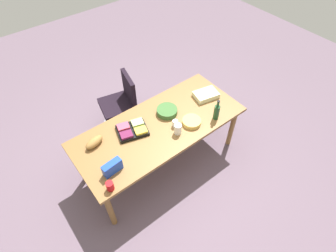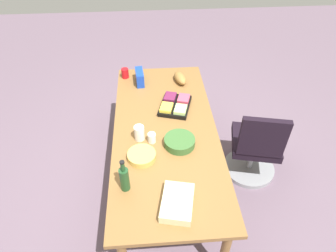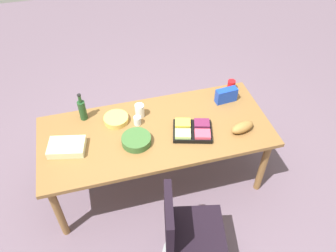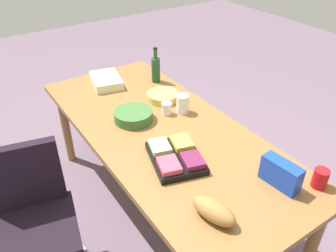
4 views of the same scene
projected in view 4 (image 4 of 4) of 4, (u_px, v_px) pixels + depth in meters
The scene contains 13 objects.
ground_plane at pixel (164, 208), 2.71m from camera, with size 10.00×10.00×0.00m, color #675463.
conference_table at pixel (163, 138), 2.33m from camera, with size 2.19×0.95×0.76m.
office_chair at pixel (38, 236), 2.04m from camera, with size 0.58×0.57×0.92m.
fruit_platter at pixel (176, 156), 1.99m from camera, with size 0.42×0.37×0.07m.
mayo_jar at pixel (183, 104), 2.43m from camera, with size 0.09×0.09×0.14m, color white.
sheet_cake at pixel (106, 81), 2.82m from camera, with size 0.32×0.22×0.07m, color beige.
chip_bowl at pixel (163, 96), 2.61m from camera, with size 0.24×0.24×0.06m, color #D8B152.
paper_cup at pixel (167, 108), 2.42m from camera, with size 0.07×0.07×0.09m, color white.
chip_bag_blue at pixel (281, 174), 1.80m from camera, with size 0.22×0.08×0.15m, color #193FB6.
wine_bottle at pixel (156, 69), 2.82m from camera, with size 0.09×0.09×0.30m.
salad_bowl at pixel (134, 116), 2.36m from camera, with size 0.27×0.27×0.07m, color #39632E.
red_solo_cup at pixel (320, 178), 1.80m from camera, with size 0.08×0.08×0.11m, color red.
bread_loaf at pixel (214, 211), 1.61m from camera, with size 0.24×0.11×0.10m, color olive.
Camera 4 is at (1.59, -1.02, 2.04)m, focal length 36.24 mm.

